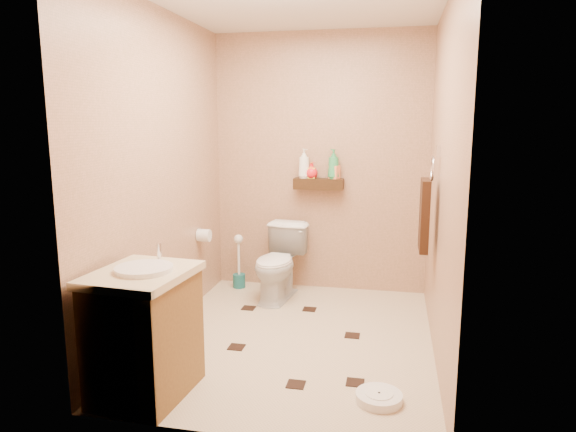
# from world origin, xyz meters

# --- Properties ---
(ground) EXTENTS (2.50, 2.50, 0.00)m
(ground) POSITION_xyz_m (0.00, 0.00, 0.00)
(ground) COLOR beige
(ground) RESTS_ON ground
(wall_back) EXTENTS (2.00, 0.04, 2.40)m
(wall_back) POSITION_xyz_m (0.00, 1.25, 1.20)
(wall_back) COLOR tan
(wall_back) RESTS_ON ground
(wall_front) EXTENTS (2.00, 0.04, 2.40)m
(wall_front) POSITION_xyz_m (0.00, -1.25, 1.20)
(wall_front) COLOR tan
(wall_front) RESTS_ON ground
(wall_left) EXTENTS (0.04, 2.50, 2.40)m
(wall_left) POSITION_xyz_m (-1.00, 0.00, 1.20)
(wall_left) COLOR tan
(wall_left) RESTS_ON ground
(wall_right) EXTENTS (0.04, 2.50, 2.40)m
(wall_right) POSITION_xyz_m (1.00, 0.00, 1.20)
(wall_right) COLOR tan
(wall_right) RESTS_ON ground
(wall_shelf) EXTENTS (0.46, 0.14, 0.10)m
(wall_shelf) POSITION_xyz_m (0.00, 1.17, 1.02)
(wall_shelf) COLOR #38200F
(wall_shelf) RESTS_ON wall_back
(floor_accents) EXTENTS (1.11, 1.39, 0.01)m
(floor_accents) POSITION_xyz_m (0.03, -0.04, 0.00)
(floor_accents) COLOR black
(floor_accents) RESTS_ON ground
(toilet) EXTENTS (0.46, 0.70, 0.67)m
(toilet) POSITION_xyz_m (-0.31, 0.83, 0.34)
(toilet) COLOR white
(toilet) RESTS_ON ground
(vanity) EXTENTS (0.56, 0.66, 0.87)m
(vanity) POSITION_xyz_m (-0.70, -0.95, 0.39)
(vanity) COLOR brown
(vanity) RESTS_ON ground
(bathroom_scale) EXTENTS (0.34, 0.34, 0.05)m
(bathroom_scale) POSITION_xyz_m (0.65, -0.77, 0.03)
(bathroom_scale) COLOR white
(bathroom_scale) RESTS_ON ground
(toilet_brush) EXTENTS (0.12, 0.12, 0.52)m
(toilet_brush) POSITION_xyz_m (-0.76, 1.07, 0.18)
(toilet_brush) COLOR #185F62
(toilet_brush) RESTS_ON ground
(towel_ring) EXTENTS (0.12, 0.30, 0.76)m
(towel_ring) POSITION_xyz_m (0.91, 0.25, 0.95)
(towel_ring) COLOR silver
(towel_ring) RESTS_ON wall_right
(toilet_paper) EXTENTS (0.12, 0.11, 0.12)m
(toilet_paper) POSITION_xyz_m (-0.94, 0.65, 0.60)
(toilet_paper) COLOR white
(toilet_paper) RESTS_ON wall_left
(bottle_a) EXTENTS (0.15, 0.15, 0.27)m
(bottle_a) POSITION_xyz_m (-0.14, 1.17, 1.21)
(bottle_a) COLOR white
(bottle_a) RESTS_ON wall_shelf
(bottle_b) EXTENTS (0.07, 0.07, 0.15)m
(bottle_b) POSITION_xyz_m (-0.07, 1.17, 1.14)
(bottle_b) COLOR yellow
(bottle_b) RESTS_ON wall_shelf
(bottle_c) EXTENTS (0.15, 0.15, 0.15)m
(bottle_c) POSITION_xyz_m (-0.07, 1.17, 1.14)
(bottle_c) COLOR red
(bottle_c) RESTS_ON wall_shelf
(bottle_d) EXTENTS (0.15, 0.15, 0.27)m
(bottle_d) POSITION_xyz_m (0.14, 1.17, 1.21)
(bottle_d) COLOR #319453
(bottle_d) RESTS_ON wall_shelf
(bottle_e) EXTENTS (0.11, 0.11, 0.18)m
(bottle_e) POSITION_xyz_m (0.15, 1.17, 1.16)
(bottle_e) COLOR #FF8754
(bottle_e) RESTS_ON wall_shelf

